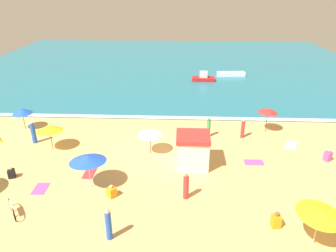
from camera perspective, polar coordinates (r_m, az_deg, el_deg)
ground_plane at (r=24.50m, az=-2.62°, el=-4.38°), size 60.00×60.00×0.00m
ocean_water at (r=50.78m, az=0.18°, el=11.11°), size 60.00×44.00×0.10m
wave_breaker_foam at (r=30.11m, az=-1.58°, el=1.59°), size 57.00×0.70×0.01m
lifeguard_cabana at (r=22.03m, az=4.48°, el=-4.36°), size 2.30×2.22×2.39m
beach_umbrella_0 at (r=25.52m, az=-20.71°, el=-0.36°), size 2.26×2.28×2.06m
beach_umbrella_1 at (r=30.15m, az=-24.97°, el=2.47°), size 2.42×2.42×1.95m
beach_umbrella_2 at (r=16.95m, az=25.95°, el=-13.89°), size 3.14×3.13×2.26m
beach_umbrella_3 at (r=23.34m, az=-3.28°, el=-1.21°), size 2.44×2.45×1.97m
beach_umbrella_5 at (r=28.08m, az=17.71°, el=2.71°), size 2.33×2.33×2.19m
beach_umbrella_6 at (r=19.87m, az=-14.39°, el=-5.71°), size 3.02×3.03×2.37m
parked_bicycle at (r=20.03m, az=-26.43°, el=-13.33°), size 1.15×1.48×0.76m
beachgoer_0 at (r=18.22m, az=19.00°, el=-15.89°), size 0.49×0.49×0.97m
beachgoer_1 at (r=27.43m, az=-23.23°, el=-1.16°), size 0.37×0.37×1.85m
beachgoer_2 at (r=26.47m, az=7.36°, el=-0.32°), size 0.45×0.45×1.70m
beachgoer_3 at (r=19.69m, az=-10.21°, el=-11.65°), size 0.65×0.65×0.82m
beachgoer_4 at (r=23.49m, az=-26.54°, el=-7.63°), size 0.49×0.49×0.82m
beachgoer_6 at (r=26.81m, az=13.42°, el=-0.44°), size 0.34×0.34×1.70m
beachgoer_7 at (r=25.69m, az=27.01°, el=-4.80°), size 0.59×0.59×0.96m
beachgoer_8 at (r=16.63m, az=-10.74°, el=-17.16°), size 0.44×0.44×1.83m
beachgoer_9 at (r=19.03m, az=3.28°, el=-10.92°), size 0.37×0.37×1.71m
beach_towel_0 at (r=23.70m, az=15.32°, el=-6.37°), size 1.39×0.81×0.01m
beach_towel_1 at (r=22.40m, az=-13.96°, el=-8.15°), size 0.75×1.61×0.01m
beach_towel_2 at (r=27.00m, az=21.43°, el=-3.28°), size 1.43×1.75×0.01m
beach_towel_3 at (r=21.75m, az=-22.10°, el=-10.47°), size 0.89×1.30×0.01m
small_boat_0 at (r=44.89m, az=11.36°, el=9.24°), size 3.89×1.38×0.52m
small_boat_1 at (r=41.98m, az=6.43°, el=8.70°), size 2.98×1.49×1.23m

